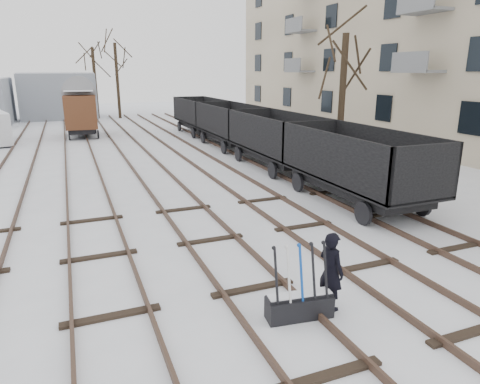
% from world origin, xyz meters
% --- Properties ---
extents(ground, '(120.00, 120.00, 0.00)m').
position_xyz_m(ground, '(0.00, 0.00, 0.00)').
color(ground, white).
rests_on(ground, ground).
extents(tracks, '(13.90, 52.00, 0.16)m').
position_xyz_m(tracks, '(-0.00, 13.67, 0.07)').
color(tracks, black).
rests_on(tracks, ground).
extents(apartment_block, '(10.12, 45.00, 16.10)m').
position_xyz_m(apartment_block, '(19.95, 14.00, 8.05)').
color(apartment_block, beige).
rests_on(apartment_block, ground).
extents(shed_right, '(7.00, 6.00, 4.50)m').
position_xyz_m(shed_right, '(-4.00, 40.00, 2.25)').
color(shed_right, gray).
rests_on(shed_right, ground).
extents(ground_frame, '(1.34, 0.57, 1.49)m').
position_xyz_m(ground_frame, '(0.40, -1.34, 0.28)').
color(ground_frame, black).
rests_on(ground_frame, ground).
extents(worker, '(0.52, 0.67, 1.62)m').
position_xyz_m(worker, '(1.15, -1.24, 0.81)').
color(worker, black).
rests_on(worker, ground).
extents(freight_wagon_a, '(2.58, 6.45, 2.63)m').
position_xyz_m(freight_wagon_a, '(6.00, 4.56, 1.01)').
color(freight_wagon_a, black).
rests_on(freight_wagon_a, ground).
extents(freight_wagon_b, '(2.58, 6.45, 2.63)m').
position_xyz_m(freight_wagon_b, '(6.00, 10.96, 1.01)').
color(freight_wagon_b, black).
rests_on(freight_wagon_b, ground).
extents(freight_wagon_c, '(2.58, 6.45, 2.63)m').
position_xyz_m(freight_wagon_c, '(6.00, 17.36, 1.01)').
color(freight_wagon_c, black).
rests_on(freight_wagon_c, ground).
extents(freight_wagon_d, '(2.58, 6.45, 2.63)m').
position_xyz_m(freight_wagon_d, '(6.00, 23.76, 1.01)').
color(freight_wagon_d, black).
rests_on(freight_wagon_d, ground).
extents(box_van_wagon, '(2.51, 4.47, 3.34)m').
position_xyz_m(box_van_wagon, '(-2.44, 25.50, 1.94)').
color(box_van_wagon, black).
rests_on(box_van_wagon, ground).
extents(tree_near, '(0.30, 0.30, 6.21)m').
position_xyz_m(tree_near, '(8.19, 8.81, 3.11)').
color(tree_near, black).
rests_on(tree_near, ground).
extents(tree_far_left, '(0.30, 0.30, 6.85)m').
position_xyz_m(tree_far_left, '(-0.47, 38.26, 3.43)').
color(tree_far_left, black).
rests_on(tree_far_left, ground).
extents(tree_far_right, '(0.30, 0.30, 7.28)m').
position_xyz_m(tree_far_right, '(1.61, 37.60, 3.64)').
color(tree_far_right, black).
rests_on(tree_far_right, ground).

